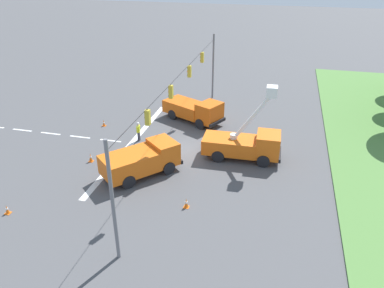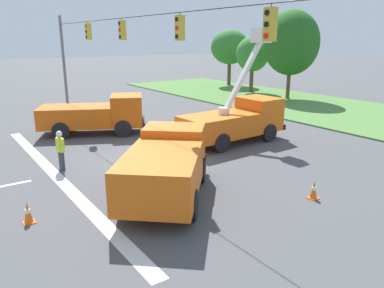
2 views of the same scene
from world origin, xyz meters
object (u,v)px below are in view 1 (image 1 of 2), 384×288
at_px(road_worker, 138,130).
at_px(traffic_cone_foreground_left, 7,209).
at_px(traffic_cone_near_bucket, 274,130).
at_px(traffic_cone_mid_left, 186,203).
at_px(utility_truck_support_near, 195,110).
at_px(traffic_cone_foreground_right, 104,123).
at_px(utility_truck_bucket_lift, 245,143).
at_px(traffic_cone_mid_right, 91,158).
at_px(utility_truck_support_far, 142,160).

distance_m(road_worker, traffic_cone_foreground_left, 12.60).
bearing_deg(traffic_cone_near_bucket, traffic_cone_mid_left, -20.92).
bearing_deg(utility_truck_support_near, traffic_cone_foreground_right, -68.19).
bearing_deg(utility_truck_bucket_lift, traffic_cone_mid_right, -73.30).
xyz_separation_m(utility_truck_support_far, traffic_cone_mid_right, (-0.75, -4.66, -0.88)).
distance_m(utility_truck_support_near, traffic_cone_mid_left, 14.13).
bearing_deg(utility_truck_support_near, traffic_cone_mid_left, 11.54).
distance_m(traffic_cone_mid_left, traffic_cone_mid_right, 9.77).
bearing_deg(traffic_cone_near_bucket, utility_truck_bucket_lift, -20.93).
bearing_deg(utility_truck_support_far, traffic_cone_foreground_right, -137.43).
bearing_deg(utility_truck_support_far, traffic_cone_mid_right, -99.13).
height_order(utility_truck_support_near, traffic_cone_foreground_right, utility_truck_support_near).
xyz_separation_m(utility_truck_support_near, traffic_cone_foreground_left, (17.23, -8.09, -0.88)).
distance_m(traffic_cone_foreground_left, traffic_cone_mid_right, 7.64).
distance_m(utility_truck_bucket_lift, utility_truck_support_near, 8.50).
bearing_deg(utility_truck_support_far, road_worker, -156.11).
height_order(utility_truck_bucket_lift, utility_truck_support_far, utility_truck_bucket_lift).
relative_size(utility_truck_support_near, traffic_cone_foreground_left, 10.47).
distance_m(road_worker, traffic_cone_mid_left, 10.68).
bearing_deg(traffic_cone_mid_left, traffic_cone_near_bucket, 159.08).
relative_size(road_worker, traffic_cone_near_bucket, 2.96).
xyz_separation_m(traffic_cone_foreground_left, traffic_cone_foreground_right, (-13.95, -0.09, -0.01)).
xyz_separation_m(road_worker, traffic_cone_foreground_left, (11.81, -4.34, -0.70)).
bearing_deg(traffic_cone_mid_right, utility_truck_bucket_lift, 106.70).
bearing_deg(traffic_cone_foreground_left, traffic_cone_near_bucket, 135.77).
distance_m(traffic_cone_mid_left, traffic_cone_near_bucket, 13.75).
height_order(road_worker, traffic_cone_mid_right, road_worker).
xyz_separation_m(road_worker, traffic_cone_mid_left, (8.40, 6.56, -0.66)).
bearing_deg(traffic_cone_near_bucket, utility_truck_support_near, -97.21).
relative_size(traffic_cone_mid_right, traffic_cone_near_bucket, 1.19).
xyz_separation_m(utility_truck_bucket_lift, traffic_cone_mid_left, (7.51, -2.87, -1.00)).
xyz_separation_m(utility_truck_bucket_lift, utility_truck_support_near, (-6.31, -5.69, -0.16)).
height_order(traffic_cone_foreground_left, traffic_cone_near_bucket, traffic_cone_foreground_left).
height_order(utility_truck_support_far, traffic_cone_mid_right, utility_truck_support_far).
distance_m(utility_truck_support_near, traffic_cone_near_bucket, 7.84).
bearing_deg(road_worker, traffic_cone_foreground_left, -20.20).
bearing_deg(traffic_cone_foreground_left, traffic_cone_mid_right, 164.99).
distance_m(road_worker, traffic_cone_foreground_right, 4.98).
xyz_separation_m(utility_truck_support_far, traffic_cone_near_bucket, (-9.62, 9.18, -0.94)).
bearing_deg(traffic_cone_mid_left, traffic_cone_mid_right, -113.98).
xyz_separation_m(utility_truck_support_near, utility_truck_support_far, (10.59, -1.45, 0.04)).
bearing_deg(utility_truck_bucket_lift, road_worker, -95.39).
relative_size(road_worker, traffic_cone_foreground_right, 2.91).
bearing_deg(utility_truck_support_far, traffic_cone_near_bucket, 136.33).
distance_m(utility_truck_bucket_lift, traffic_cone_near_bucket, 5.80).
bearing_deg(utility_truck_support_far, traffic_cone_foreground_left, -45.03).
relative_size(utility_truck_support_far, traffic_cone_mid_right, 8.41).
bearing_deg(utility_truck_bucket_lift, traffic_cone_mid_left, -20.92).
distance_m(utility_truck_support_far, traffic_cone_foreground_left, 9.43).
height_order(utility_truck_support_near, traffic_cone_mid_right, utility_truck_support_near).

